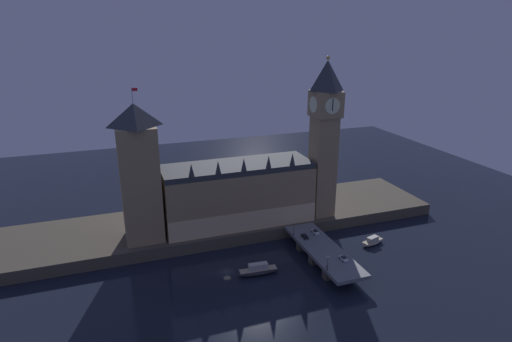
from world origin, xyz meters
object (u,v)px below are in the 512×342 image
street_lamp_far (294,226)px  boat_downstream (372,241)px  car_southbound_trail (315,232)px  street_lamp_near (328,261)px  pedestrian_near_rail (327,266)px  car_northbound_lead (305,236)px  clock_tower (324,135)px  boat_upstream (258,271)px  car_southbound_lead (344,258)px  victoria_tower (139,174)px

street_lamp_far → boat_downstream: size_ratio=0.53×
car_southbound_trail → street_lamp_near: (-9.29, -27.74, 3.08)m
pedestrian_near_rail → street_lamp_near: bearing=-111.9°
car_northbound_lead → street_lamp_far: size_ratio=0.63×
street_lamp_near → car_northbound_lead: bearing=82.5°
clock_tower → boat_upstream: 67.60m
clock_tower → car_northbound_lead: 46.02m
car_northbound_lead → street_lamp_near: size_ratio=0.67×
car_southbound_trail → street_lamp_near: street_lamp_near is taller
car_southbound_lead → boat_upstream: car_southbound_lead is taller
boat_upstream → car_northbound_lead: bearing=24.6°
clock_tower → car_southbound_trail: bearing=-123.0°
clock_tower → pedestrian_near_rail: clock_tower is taller
clock_tower → victoria_tower: size_ratio=1.16×
car_southbound_trail → pedestrian_near_rail: (-8.89, -26.74, 0.26)m
pedestrian_near_rail → street_lamp_far: bearing=90.8°
car_southbound_lead → pedestrian_near_rail: pedestrian_near_rail is taller
car_southbound_lead → boat_upstream: (-30.60, 9.88, -4.69)m
car_southbound_trail → boat_downstream: size_ratio=0.35×
car_southbound_lead → street_lamp_near: bearing=-154.7°
victoria_tower → car_southbound_lead: 86.08m
street_lamp_near → boat_upstream: (-21.31, 14.27, -7.77)m
car_southbound_lead → boat_upstream: size_ratio=0.24×
clock_tower → street_lamp_far: 43.19m
street_lamp_far → boat_downstream: bearing=-15.1°
boat_upstream → clock_tower: bearing=36.9°
victoria_tower → boat_upstream: 60.40m
car_southbound_lead → pedestrian_near_rail: (-8.89, -3.39, 0.26)m
car_southbound_trail → clock_tower: bearing=57.0°
clock_tower → boat_upstream: size_ratio=4.40×
car_southbound_trail → street_lamp_near: 29.42m
street_lamp_far → street_lamp_near: bearing=-90.0°
car_southbound_lead → boat_upstream: 32.50m
car_southbound_trail → street_lamp_far: street_lamp_far is taller
boat_downstream → boat_upstream: bearing=-173.5°
clock_tower → car_southbound_lead: bearing=-106.0°
clock_tower → boat_downstream: 50.83m
clock_tower → boat_downstream: bearing=-64.9°
victoria_tower → pedestrian_near_rail: bearing=-38.7°
victoria_tower → boat_downstream: victoria_tower is taller
boat_upstream → pedestrian_near_rail: bearing=-31.4°
car_southbound_lead → victoria_tower: bearing=147.1°
clock_tower → pedestrian_near_rail: size_ratio=41.61×
victoria_tower → boat_upstream: bearing=-42.3°
car_northbound_lead → car_southbound_lead: car_southbound_lead is taller
boat_downstream → car_southbound_trail: bearing=163.1°
victoria_tower → boat_upstream: size_ratio=3.80×
car_southbound_lead → car_southbound_trail: car_southbound_trail is taller
car_northbound_lead → street_lamp_far: 6.14m
pedestrian_near_rail → boat_upstream: size_ratio=0.11×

